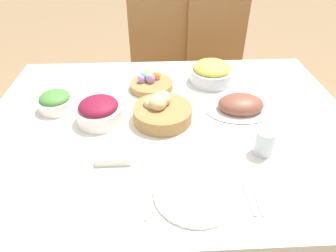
{
  "coord_description": "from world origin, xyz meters",
  "views": [
    {
      "loc": [
        -0.06,
        -1.01,
        1.47
      ],
      "look_at": [
        -0.01,
        -0.09,
        0.78
      ],
      "focal_mm": 32.0,
      "sensor_mm": 36.0,
      "label": 1
    }
  ],
  "objects": [
    {
      "name": "egg_basket",
      "position": [
        -0.08,
        0.28,
        0.76
      ],
      "size": [
        0.21,
        0.21,
        0.08
      ],
      "color": "#9E7542",
      "rests_on": "dining_table"
    },
    {
      "name": "drinking_cup",
      "position": [
        0.33,
        -0.21,
        0.79
      ],
      "size": [
        0.07,
        0.07,
        0.1
      ],
      "color": "silver",
      "rests_on": "dining_table"
    },
    {
      "name": "ham_platter",
      "position": [
        0.31,
        0.06,
        0.76
      ],
      "size": [
        0.3,
        0.21,
        0.08
      ],
      "color": "silver",
      "rests_on": "dining_table"
    },
    {
      "name": "green_salad_bowl",
      "position": [
        -0.49,
        0.12,
        0.78
      ],
      "size": [
        0.15,
        0.15,
        0.08
      ],
      "color": "silver",
      "rests_on": "dining_table"
    },
    {
      "name": "spoon",
      "position": [
        0.25,
        -0.39,
        0.74
      ],
      "size": [
        0.02,
        0.19,
        0.0
      ],
      "rotation": [
        0.0,
        0.0,
        -0.04
      ],
      "color": "#B7B7BC",
      "rests_on": "dining_table"
    },
    {
      "name": "dinner_plate",
      "position": [
        0.06,
        -0.39,
        0.74
      ],
      "size": [
        0.27,
        0.27,
        0.01
      ],
      "color": "silver",
      "rests_on": "dining_table"
    },
    {
      "name": "chair_far_center",
      "position": [
        -0.0,
        0.91,
        0.52
      ],
      "size": [
        0.46,
        0.46,
        0.98
      ],
      "rotation": [
        0.0,
        0.0,
        0.1
      ],
      "color": "olive",
      "rests_on": "ground"
    },
    {
      "name": "fork",
      "position": [
        -0.1,
        -0.39,
        0.74
      ],
      "size": [
        0.02,
        0.19,
        0.0
      ],
      "rotation": [
        0.0,
        0.0,
        0.04
      ],
      "color": "#B7B7BC",
      "rests_on": "dining_table"
    },
    {
      "name": "pineapple_bowl",
      "position": [
        0.23,
        0.33,
        0.79
      ],
      "size": [
        0.22,
        0.22,
        0.11
      ],
      "color": "silver",
      "rests_on": "dining_table"
    },
    {
      "name": "ground_plane",
      "position": [
        0.0,
        0.0,
        0.0
      ],
      "size": [
        12.0,
        12.0,
        0.0
      ],
      "primitive_type": "plane",
      "color": "#937551"
    },
    {
      "name": "bread_basket",
      "position": [
        -0.03,
        0.02,
        0.78
      ],
      "size": [
        0.25,
        0.25,
        0.11
      ],
      "color": "#9E7542",
      "rests_on": "dining_table"
    },
    {
      "name": "dining_table",
      "position": [
        0.0,
        0.0,
        0.37
      ],
      "size": [
        1.55,
        1.17,
        0.74
      ],
      "color": "white",
      "rests_on": "ground"
    },
    {
      "name": "beet_salad_bowl",
      "position": [
        -0.29,
        0.02,
        0.79
      ],
      "size": [
        0.19,
        0.19,
        0.1
      ],
      "color": "silver",
      "rests_on": "dining_table"
    },
    {
      "name": "knife",
      "position": [
        0.22,
        -0.39,
        0.74
      ],
      "size": [
        0.02,
        0.19,
        0.0
      ],
      "rotation": [
        0.0,
        0.0,
        0.04
      ],
      "color": "#B7B7BC",
      "rests_on": "dining_table"
    },
    {
      "name": "chair_far_right",
      "position": [
        0.39,
        0.91,
        0.52
      ],
      "size": [
        0.45,
        0.45,
        0.98
      ],
      "rotation": [
        0.0,
        0.0,
        0.07
      ],
      "color": "olive",
      "rests_on": "ground"
    },
    {
      "name": "butter_dish",
      "position": [
        -0.21,
        -0.22,
        0.75
      ],
      "size": [
        0.12,
        0.08,
        0.03
      ],
      "color": "silver",
      "rests_on": "dining_table"
    }
  ]
}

